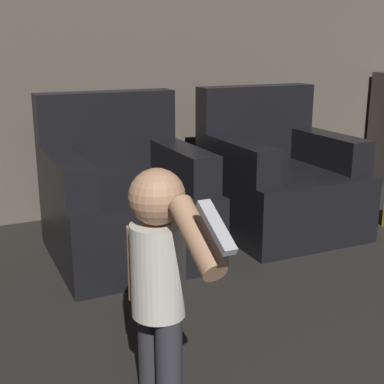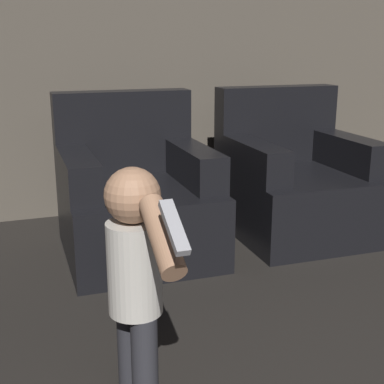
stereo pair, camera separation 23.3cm
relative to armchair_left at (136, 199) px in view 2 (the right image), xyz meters
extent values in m
cube|color=#51493F|center=(0.31, 0.81, 1.00)|extent=(8.40, 0.05, 2.60)
cube|color=black|center=(0.00, -0.06, -0.11)|extent=(0.80, 0.85, 0.39)
cube|color=black|center=(0.00, 0.28, 0.33)|extent=(0.79, 0.17, 0.48)
cube|color=black|center=(-0.32, -0.05, 0.19)|extent=(0.17, 0.69, 0.20)
cube|color=black|center=(0.31, -0.06, 0.19)|extent=(0.17, 0.69, 0.20)
cube|color=black|center=(1.00, -0.06, -0.11)|extent=(0.81, 0.86, 0.39)
cube|color=black|center=(1.01, 0.28, 0.33)|extent=(0.79, 0.18, 0.48)
cube|color=black|center=(0.69, -0.05, 0.19)|extent=(0.17, 0.69, 0.20)
cube|color=black|center=(1.32, -0.06, 0.19)|extent=(0.17, 0.69, 0.20)
cylinder|color=#28282D|center=(-0.30, -1.32, -0.15)|extent=(0.09, 0.09, 0.31)
cylinder|color=#28282D|center=(-0.32, -1.23, -0.15)|extent=(0.09, 0.09, 0.31)
cylinder|color=#B7B2A8|center=(-0.31, -1.27, 0.16)|extent=(0.17, 0.17, 0.30)
sphere|color=#A37556|center=(-0.31, -1.27, 0.39)|extent=(0.17, 0.17, 0.17)
cylinder|color=#A37556|center=(-0.34, -1.17, 0.15)|extent=(0.07, 0.07, 0.25)
cylinder|color=#A37556|center=(-0.28, -1.48, 0.33)|extent=(0.07, 0.25, 0.19)
cube|color=#99999E|center=(-0.28, -1.59, 0.40)|extent=(0.04, 0.16, 0.10)
camera|label=1|loc=(-0.87, -2.69, 0.83)|focal=50.00mm
camera|label=2|loc=(-0.66, -2.78, 0.83)|focal=50.00mm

